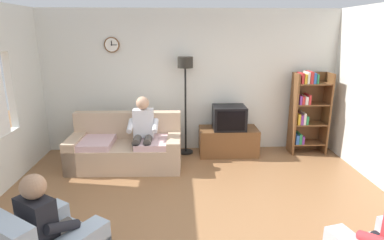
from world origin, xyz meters
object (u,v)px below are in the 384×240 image
object	(u,v)px
person_on_couch	(143,129)
person_in_left_armchair	(48,223)
floor_lamp	(185,79)
bookshelf	(307,110)
tv_stand	(228,141)
couch	(126,149)
tv	(229,118)

from	to	relation	value
person_on_couch	person_in_left_armchair	distance (m)	2.61
floor_lamp	person_in_left_armchair	bearing A→B (deg)	-112.27
bookshelf	tv_stand	bearing A→B (deg)	-177.32
couch	person_in_left_armchair	distance (m)	2.68
tv_stand	floor_lamp	world-z (taller)	floor_lamp
tv	tv_stand	bearing A→B (deg)	90.00
tv	person_on_couch	xyz separation A→B (m)	(-1.55, -0.56, -0.04)
tv_stand	person_in_left_armchair	xyz separation A→B (m)	(-2.13, -3.13, 0.35)
couch	tv_stand	world-z (taller)	couch
bookshelf	person_in_left_armchair	distance (m)	4.85
tv_stand	person_on_couch	xyz separation A→B (m)	(-1.55, -0.58, 0.44)
bookshelf	person_on_couch	world-z (taller)	bookshelf
couch	tv	size ratio (longest dim) A/B	3.19
couch	floor_lamp	size ratio (longest dim) A/B	1.04
person_on_couch	person_in_left_armchair	size ratio (longest dim) A/B	1.11
floor_lamp	person_in_left_armchair	world-z (taller)	floor_lamp
couch	tv_stand	xyz separation A→B (m)	(1.87, 0.47, -0.06)
tv_stand	floor_lamp	size ratio (longest dim) A/B	0.59
bookshelf	floor_lamp	world-z (taller)	floor_lamp
person_in_left_armchair	couch	bearing A→B (deg)	84.24
tv_stand	bookshelf	world-z (taller)	bookshelf
tv_stand	bookshelf	xyz separation A→B (m)	(1.50, 0.07, 0.58)
couch	bookshelf	xyz separation A→B (m)	(3.37, 0.54, 0.53)
tv_stand	person_on_couch	size ratio (longest dim) A/B	0.89
tv	person_on_couch	bearing A→B (deg)	-160.19
person_on_couch	bookshelf	bearing A→B (deg)	12.06
couch	person_on_couch	xyz separation A→B (m)	(0.32, -0.11, 0.39)
person_on_couch	person_in_left_armchair	xyz separation A→B (m)	(-0.59, -2.55, -0.09)
couch	floor_lamp	distance (m)	1.65
tv	floor_lamp	size ratio (longest dim) A/B	0.32
couch	bookshelf	world-z (taller)	bookshelf
couch	bookshelf	distance (m)	3.45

